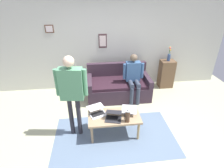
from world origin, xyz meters
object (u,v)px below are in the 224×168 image
at_px(flower_vase, 169,55).
at_px(side_shelf, 166,74).
at_px(person_seated, 133,75).
at_px(couch, 118,86).
at_px(person_standing, 72,88).
at_px(laptop_left, 114,117).
at_px(laptop_center, 97,112).
at_px(coffee_table, 114,118).
at_px(laptop_right, 129,110).
at_px(french_press, 127,116).

bearing_deg(flower_vase, side_shelf, -128.90).
bearing_deg(person_seated, couch, -31.86).
xyz_separation_m(flower_vase, person_standing, (2.64, 1.80, 0.09)).
height_order(laptop_left, side_shelf, side_shelf).
distance_m(laptop_left, flower_vase, 2.78).
height_order(laptop_left, laptop_center, laptop_left).
xyz_separation_m(laptop_center, person_seated, (-1.01, -1.18, 0.22)).
bearing_deg(coffee_table, laptop_right, -165.92).
relative_size(laptop_center, laptop_right, 1.18).
distance_m(french_press, person_seated, 1.56).
relative_size(laptop_center, side_shelf, 0.51).
xyz_separation_m(coffee_table, person_standing, (0.79, -0.09, 0.70)).
bearing_deg(coffee_table, couch, -101.51).
bearing_deg(flower_vase, person_standing, 34.29).
bearing_deg(couch, person_standing, 52.27).
xyz_separation_m(laptop_center, flower_vase, (-2.19, -1.79, 0.51)).
xyz_separation_m(laptop_left, person_standing, (0.77, -0.18, 0.60)).
bearing_deg(coffee_table, laptop_left, 75.28).
bearing_deg(flower_vase, couch, 14.02).
bearing_deg(person_standing, flower_vase, -145.71).
xyz_separation_m(french_press, side_shelf, (-1.63, -2.10, -0.16)).
bearing_deg(laptop_right, laptop_center, -2.00).
distance_m(laptop_center, person_seated, 1.57).
relative_size(laptop_center, person_standing, 0.25).
relative_size(side_shelf, person_seated, 0.67).
xyz_separation_m(laptop_left, person_seated, (-0.70, -1.37, 0.22)).
bearing_deg(person_seated, laptop_right, 73.79).
xyz_separation_m(couch, french_press, (0.08, 1.71, 0.29)).
height_order(couch, person_seated, person_seated).
bearing_deg(laptop_right, coffee_table, 14.08).
distance_m(laptop_left, side_shelf, 2.74).
distance_m(flower_vase, person_standing, 3.20).
bearing_deg(laptop_right, couch, -89.38).
bearing_deg(laptop_right, laptop_left, 25.90).
height_order(laptop_center, person_standing, person_standing).
height_order(coffee_table, side_shelf, side_shelf).
bearing_deg(couch, coffee_table, 78.49).
bearing_deg(laptop_left, side_shelf, -133.42).
distance_m(coffee_table, side_shelf, 2.66).
bearing_deg(french_press, person_standing, -16.25).
height_order(laptop_left, flower_vase, flower_vase).
bearing_deg(coffee_table, person_seated, -117.65).
bearing_deg(french_press, flower_vase, -127.74).
relative_size(couch, laptop_center, 3.87).
distance_m(laptop_center, person_standing, 0.75).
bearing_deg(french_press, side_shelf, -127.74).
height_order(side_shelf, person_standing, person_standing).
bearing_deg(laptop_left, french_press, 155.44).
xyz_separation_m(french_press, person_seated, (-0.44, -1.49, 0.14)).
distance_m(laptop_right, flower_vase, 2.43).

